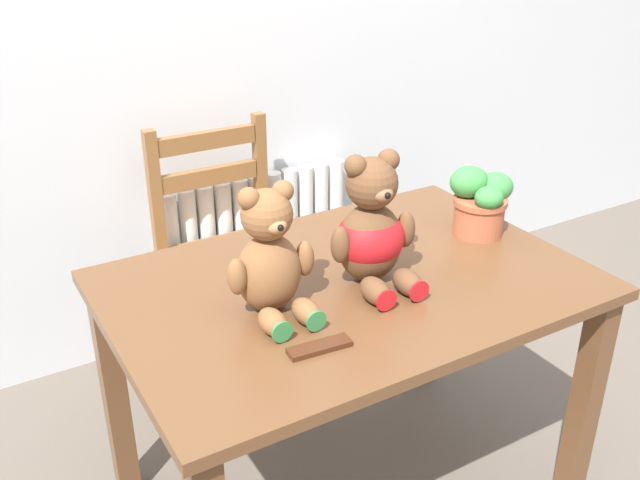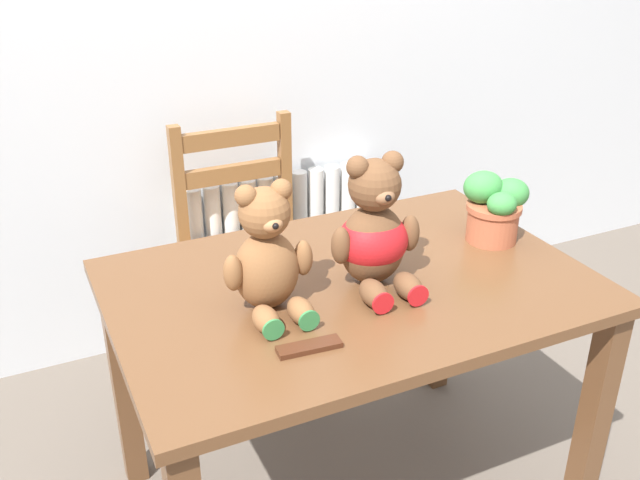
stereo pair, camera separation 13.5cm
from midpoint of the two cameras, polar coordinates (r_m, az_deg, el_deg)
name	(u,v)px [view 2 (the right image)]	position (r m, az deg, el deg)	size (l,w,h in m)	color
radiator	(284,256)	(2.81, -1.51, -1.32)	(0.76, 0.10, 0.62)	white
dining_table	(351,319)	(1.80, 4.62, -6.37)	(1.16, 0.78, 0.71)	brown
wooden_chair_behind	(249,249)	(2.49, -4.18, -0.76)	(0.43, 0.39, 0.88)	brown
teddy_bear_left	(268,257)	(1.57, -1.76, -1.41)	(0.21, 0.21, 0.30)	brown
teddy_bear_right	(374,234)	(1.69, 6.66, 0.44)	(0.23, 0.24, 0.33)	brown
potted_plant	(495,207)	(1.99, 15.71, 2.53)	(0.18, 0.17, 0.19)	#B25B3D
chocolate_bar	(309,347)	(1.49, 1.74, -8.60)	(0.14, 0.04, 0.01)	#472314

